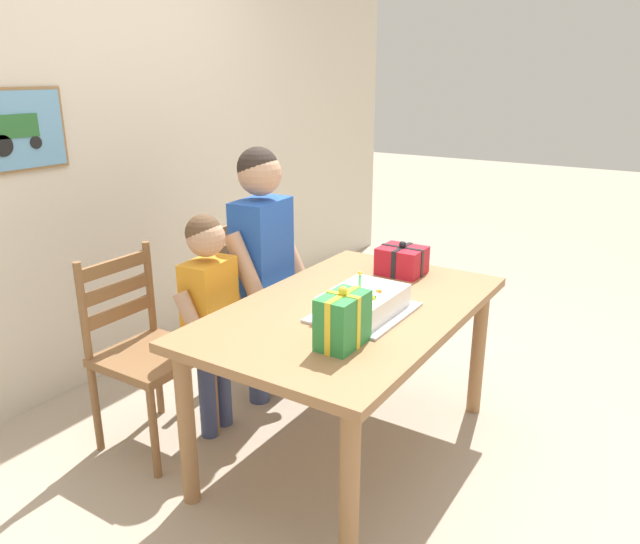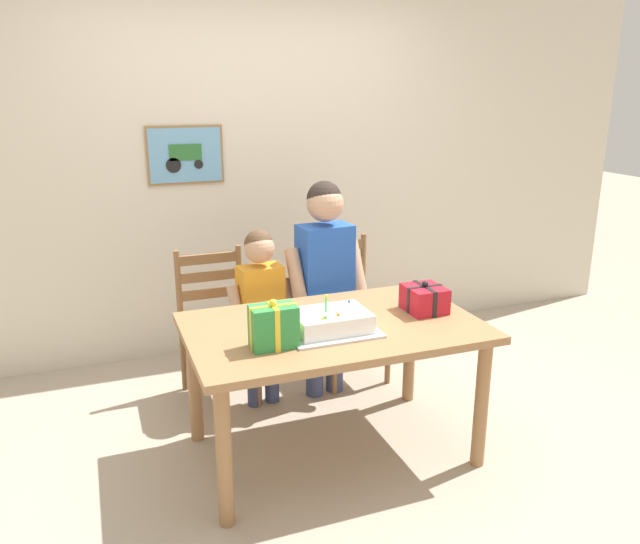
{
  "view_description": "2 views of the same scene",
  "coord_description": "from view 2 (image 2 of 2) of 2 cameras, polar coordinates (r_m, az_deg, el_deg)",
  "views": [
    {
      "loc": [
        -2.12,
        -1.19,
        1.68
      ],
      "look_at": [
        -0.09,
        0.1,
        0.89
      ],
      "focal_mm": 33.86,
      "sensor_mm": 36.0,
      "label": 1
    },
    {
      "loc": [
        -1.09,
        -2.71,
        1.87
      ],
      "look_at": [
        -0.04,
        0.08,
        0.98
      ],
      "focal_mm": 35.05,
      "sensor_mm": 36.0,
      "label": 2
    }
  ],
  "objects": [
    {
      "name": "ground_plane",
      "position": [
        3.47,
        1.15,
        -15.98
      ],
      "size": [
        20.0,
        20.0,
        0.0
      ],
      "primitive_type": "plane",
      "color": "tan"
    },
    {
      "name": "back_wall",
      "position": [
        4.51,
        -6.55,
        9.28
      ],
      "size": [
        6.4,
        0.11,
        2.6
      ],
      "color": "beige",
      "rests_on": "ground"
    },
    {
      "name": "dining_table",
      "position": [
        3.17,
        1.21,
        -6.35
      ],
      "size": [
        1.46,
        0.91,
        0.72
      ],
      "color": "#9E7047",
      "rests_on": "ground"
    },
    {
      "name": "birthday_cake",
      "position": [
        3.03,
        0.98,
        -4.62
      ],
      "size": [
        0.44,
        0.34,
        0.19
      ],
      "color": "silver",
      "rests_on": "dining_table"
    },
    {
      "name": "gift_box_red_large",
      "position": [
        2.84,
        -4.26,
        -4.99
      ],
      "size": [
        0.22,
        0.14,
        0.23
      ],
      "color": "#2D8E42",
      "rests_on": "dining_table"
    },
    {
      "name": "gift_box_beside_cake",
      "position": [
        3.34,
        9.51,
        -2.42
      ],
      "size": [
        0.2,
        0.22,
        0.17
      ],
      "color": "red",
      "rests_on": "dining_table"
    },
    {
      "name": "chair_left",
      "position": [
        3.87,
        -9.47,
        -4.82
      ],
      "size": [
        0.42,
        0.42,
        0.92
      ],
      "color": "brown",
      "rests_on": "ground"
    },
    {
      "name": "chair_right",
      "position": [
        4.11,
        2.44,
        -3.33
      ],
      "size": [
        0.44,
        0.44,
        0.92
      ],
      "color": "brown",
      "rests_on": "ground"
    },
    {
      "name": "child_older",
      "position": [
        3.74,
        0.46,
        0.3
      ],
      "size": [
        0.5,
        0.29,
        1.34
      ],
      "color": "#38426B",
      "rests_on": "ground"
    },
    {
      "name": "child_younger",
      "position": [
        3.67,
        -5.42,
        -2.69
      ],
      "size": [
        0.41,
        0.24,
        1.09
      ],
      "color": "#38426B",
      "rests_on": "ground"
    }
  ]
}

